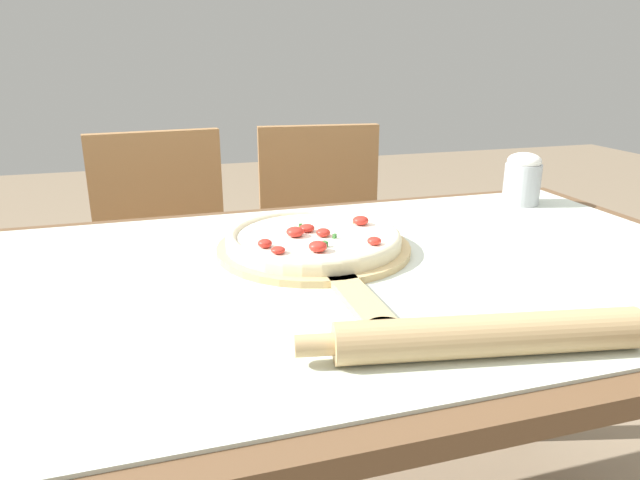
{
  "coord_description": "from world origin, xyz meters",
  "views": [
    {
      "loc": [
        -0.27,
        -0.84,
        1.09
      ],
      "look_at": [
        0.0,
        0.07,
        0.78
      ],
      "focal_mm": 32.0,
      "sensor_mm": 36.0,
      "label": 1
    }
  ],
  "objects": [
    {
      "name": "dining_table",
      "position": [
        0.0,
        0.0,
        0.64
      ],
      "size": [
        1.48,
        0.87,
        0.74
      ],
      "color": "brown",
      "rests_on": "ground_plane"
    },
    {
      "name": "towel_cloth",
      "position": [
        0.0,
        0.0,
        0.75
      ],
      "size": [
        1.4,
        0.79,
        0.0
      ],
      "color": "silver",
      "rests_on": "dining_table"
    },
    {
      "name": "pizza_peel",
      "position": [
        0.0,
        0.08,
        0.75
      ],
      "size": [
        0.35,
        0.53,
        0.01
      ],
      "color": "tan",
      "rests_on": "towel_cloth"
    },
    {
      "name": "pizza",
      "position": [
        0.0,
        0.1,
        0.77
      ],
      "size": [
        0.31,
        0.31,
        0.04
      ],
      "color": "beige",
      "rests_on": "pizza_peel"
    },
    {
      "name": "rolling_pin",
      "position": [
        0.1,
        -0.32,
        0.77
      ],
      "size": [
        0.46,
        0.11,
        0.05
      ],
      "rotation": [
        0.0,
        0.0,
        -0.18
      ],
      "color": "tan",
      "rests_on": "towel_cloth"
    },
    {
      "name": "chair_left",
      "position": [
        -0.25,
        0.79,
        0.5
      ],
      "size": [
        0.43,
        0.43,
        0.88
      ],
      "rotation": [
        0.0,
        0.0,
        0.09
      ],
      "color": "#A37547",
      "rests_on": "ground_plane"
    },
    {
      "name": "chair_right",
      "position": [
        0.23,
        0.79,
        0.5
      ],
      "size": [
        0.44,
        0.44,
        0.88
      ],
      "rotation": [
        0.0,
        0.0,
        -0.11
      ],
      "color": "#A37547",
      "rests_on": "ground_plane"
    },
    {
      "name": "flour_cup",
      "position": [
        0.56,
        0.29,
        0.81
      ],
      "size": [
        0.08,
        0.08,
        0.12
      ],
      "color": "#B2B7BC",
      "rests_on": "towel_cloth"
    }
  ]
}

